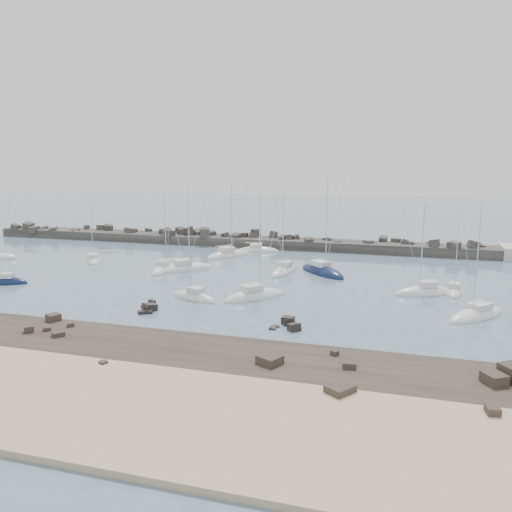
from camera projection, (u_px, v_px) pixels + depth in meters
The scene contains 19 objects.
ground at pixel (202, 293), 67.71m from camera, with size 400.00×400.00×0.00m, color slate.
sand_strip at pixel (42, 399), 37.50m from camera, with size 140.00×14.00×1.00m, color tan.
rock_shelf at pixel (118, 351), 46.82m from camera, with size 140.00×12.14×2.07m.
rock_cluster_near at pixel (148, 309), 59.57m from camera, with size 2.96×4.51×1.44m.
rock_cluster_far at pixel (288, 325), 53.89m from camera, with size 3.56×3.51×1.34m.
breakwater at pixel (235, 244), 105.68m from camera, with size 115.00×7.15×5.29m.
sailboat_1 at pixel (94, 261), 88.33m from camera, with size 5.77×7.14×11.33m.
sailboat_2 at pixel (5, 283), 72.62m from camera, with size 6.97×3.68×10.77m.
sailboat_3 at pixel (165, 269), 81.60m from camera, with size 3.30×9.12×14.18m.
sailboat_4 at pixel (258, 251), 98.21m from camera, with size 8.55×4.24×12.90m.
sailboat_5 at pixel (194, 298), 64.60m from camera, with size 7.46×4.58×11.47m.
sailboat_6 at pixel (284, 272), 79.75m from camera, with size 4.15×9.04×13.84m.
sailboat_7 at pixel (255, 297), 64.92m from camera, with size 8.25×8.52×14.42m.
sailboat_8 at pixel (322, 272), 79.19m from camera, with size 9.57×9.74×16.44m.
sailboat_9 at pixel (424, 293), 66.76m from camera, with size 8.52×5.72×13.20m.
sailboat_10 at pixel (454, 292), 67.53m from camera, with size 2.86×6.98×10.89m.
sailboat_11 at pixel (476, 316), 57.13m from camera, with size 8.22×8.75×14.37m.
sailboat_13 at pixel (229, 256), 92.96m from camera, with size 7.92×9.22×14.87m.
sailboat_14 at pixel (185, 269), 81.50m from camera, with size 8.49×8.65×14.65m.
Camera 1 is at (25.09, -61.01, 17.62)m, focal length 35.00 mm.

